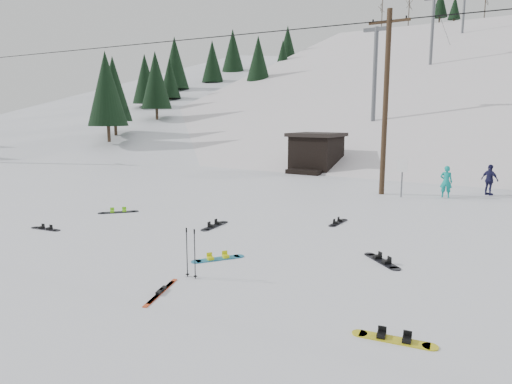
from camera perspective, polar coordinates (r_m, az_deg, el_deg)
The scene contains 22 objects.
ground at distance 13.15m, azimuth -12.80°, elevation -8.12°, with size 200.00×200.00×0.00m, color white.
ski_slope at distance 66.28m, azimuth 24.13°, elevation -5.28°, with size 60.00×75.00×45.00m, color white.
ridge_left at distance 73.94m, azimuth -5.48°, elevation -2.22°, with size 34.00×85.00×38.00m, color white.
treeline_left at distance 65.12m, azimuth -8.63°, elevation 5.91°, with size 20.00×64.00×10.00m, color black, non-canonical shape.
treeline_crest at distance 95.21m, azimuth 27.57°, elevation 6.04°, with size 50.00×6.00×10.00m, color black, non-canonical shape.
utility_pole at distance 23.78m, azimuth 15.90°, elevation 10.94°, with size 2.00×0.26×9.00m.
trail_sign at distance 23.21m, azimuth 17.81°, elevation 2.46°, with size 0.50×0.09×1.85m.
lift_hut at distance 32.90m, azimuth 7.52°, elevation 4.93°, with size 3.40×4.10×2.75m.
lift_tower_near at distance 41.03m, azimuth 14.66°, elevation 14.68°, with size 2.20×0.36×8.00m.
lift_tower_mid at distance 61.03m, azimuth 21.20°, elevation 18.70°, with size 2.20×0.36×8.00m.
lift_tower_far at distance 81.55m, azimuth 24.60°, elevation 20.63°, with size 2.20×0.36×8.00m.
hero_snowboard at distance 12.81m, azimuth -4.78°, elevation -8.26°, with size 0.98×1.32×0.11m.
hero_skis at distance 10.70m, azimuth -11.78°, elevation -12.09°, with size 0.69×1.61×0.09m.
ski_poles at distance 11.31m, azimuth -8.15°, elevation -7.52°, with size 0.34×0.09×1.24m.
board_scatter_a at distance 17.65m, azimuth -24.81°, elevation -4.18°, with size 1.29×0.40×0.09m.
board_scatter_b at distance 16.52m, azimuth -5.19°, elevation -4.19°, with size 0.48×1.62×0.11m.
board_scatter_c at distance 19.61m, azimuth -16.83°, elevation -2.39°, with size 1.16×1.30×0.11m.
board_scatter_d at distance 13.02m, azimuth 15.45°, elevation -8.28°, with size 1.28×1.15×0.11m.
board_scatter_e at distance 8.81m, azimuth 16.86°, elevation -17.19°, with size 1.47×0.47×0.10m.
board_scatter_f at distance 17.22m, azimuth 10.24°, elevation -3.76°, with size 0.28×1.44×0.10m.
skier_teal at distance 24.01m, azimuth 22.67°, elevation 1.21°, with size 0.57×0.37×1.55m, color #0E928A.
skier_navy at distance 25.63m, azimuth 27.18°, elevation 1.36°, with size 0.91×0.38×1.55m, color #1A183E.
Camera 1 is at (9.06, -8.69, 3.92)m, focal length 32.00 mm.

